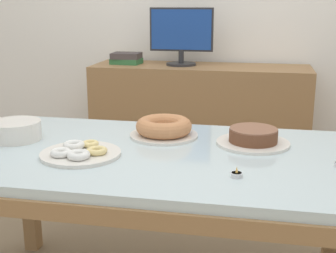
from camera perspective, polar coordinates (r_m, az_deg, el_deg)
The scene contains 10 objects.
wall_back at distance 3.43m, azimuth 4.80°, elevation 15.12°, with size 8.00×0.10×2.60m, color white.
dining_table at distance 1.86m, azimuth -1.86°, elevation -5.56°, with size 1.65×0.92×0.72m.
sideboard at distance 3.24m, azimuth 3.85°, elevation -0.28°, with size 1.45×0.44×0.87m.
computer_monitor at distance 3.15m, azimuth 1.63°, elevation 10.88°, with size 0.42×0.20×0.38m.
book_stack at distance 3.26m, azimuth -5.09°, elevation 8.28°, with size 0.21×0.16×0.08m.
cake_chocolate_round at distance 1.94m, azimuth 10.34°, elevation -1.34°, with size 0.30×0.30×0.07m.
cake_golden_bundt at distance 2.02m, azimuth -0.62°, elevation -0.17°, with size 0.29×0.29×0.08m.
pastry_platter at distance 1.80m, azimuth -10.68°, elevation -3.12°, with size 0.31×0.31×0.04m.
plate_stack at distance 2.07m, azimuth -18.04°, elevation -0.46°, with size 0.21×0.21×0.08m.
tealight_centre at distance 1.58m, azimuth 8.36°, elevation -5.78°, with size 0.04×0.04×0.04m.
Camera 1 is at (0.40, -1.69, 1.29)m, focal length 50.00 mm.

